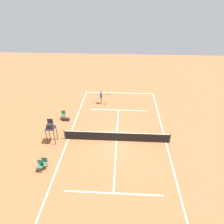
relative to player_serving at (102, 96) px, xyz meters
The scene contains 10 objects.
ground_plane 7.51m from the player_serving, 106.45° to the left, with size 60.00×60.00×0.00m, color #B76038.
court_lines 7.51m from the player_serving, 106.45° to the left, with size 9.19×20.75×0.01m.
tennis_net 7.45m from the player_serving, 106.45° to the left, with size 9.79×0.10×1.07m.
player_serving is the anchor object (origin of this frame).
tennis_ball 2.20m from the player_serving, 94.70° to the left, with size 0.07×0.07×0.07m, color #CCE033.
umpire_chair 8.49m from the player_serving, 63.76° to the left, with size 0.80×0.80×2.41m.
courtside_chair_near 11.61m from the player_serving, 71.88° to the left, with size 0.44×0.46×0.95m.
courtside_chair_mid 5.28m from the player_serving, 43.80° to the left, with size 0.44×0.46×0.95m.
courtside_chair_far 11.30m from the player_serving, 72.56° to the left, with size 0.44×0.46×0.95m.
equipment_bag 5.38m from the player_serving, 49.20° to the left, with size 0.76×0.32×0.30m, color black.
Camera 1 is at (-0.41, 14.67, 11.95)m, focal length 32.33 mm.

